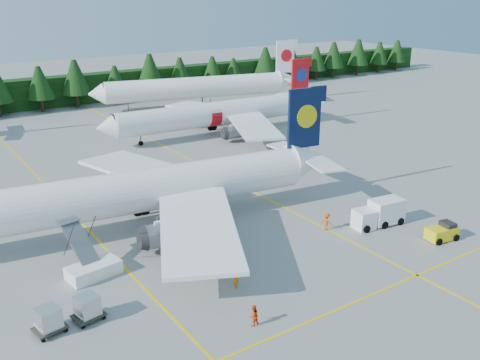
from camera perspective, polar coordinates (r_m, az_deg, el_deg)
ground at (r=47.69m, az=8.13°, el=-9.07°), size 320.00×320.00×0.00m
taxi_stripe_a at (r=57.38m, az=-16.38°, el=-4.57°), size 0.25×120.00×0.01m
taxi_stripe_b at (r=65.41m, az=0.40°, el=-0.73°), size 0.25×120.00×0.01m
taxi_stripe_cross at (r=44.07m, az=13.43°, el=-12.02°), size 80.00×0.25×0.01m
treeline_hedge at (r=117.87m, az=-19.64°, el=8.84°), size 220.00×4.00×6.00m
airliner_navy at (r=53.71m, az=-12.19°, el=-1.49°), size 43.36×35.47×12.64m
airliner_red at (r=88.34m, az=-3.40°, el=6.94°), size 39.08×32.11×11.36m
airliner_far_right at (r=111.10m, az=-5.34°, el=9.79°), size 42.92×13.30×12.67m
airstairs at (r=47.21m, az=-15.56°, el=-8.79°), size 4.61×6.25×3.89m
service_truck at (r=56.21m, az=14.55°, el=-3.47°), size 5.67×2.71×2.63m
baggage_tug at (r=55.14m, az=20.79°, el=-5.20°), size 3.22×2.07×1.61m
uld_pair at (r=40.91m, az=-17.82°, el=-13.34°), size 5.17×2.01×1.65m
crew_a at (r=43.73m, az=-0.41°, el=-10.37°), size 0.76×0.70×1.75m
crew_b at (r=39.36m, az=1.46°, el=-14.24°), size 0.86×0.72×1.60m
crew_c at (r=54.26m, az=9.23°, el=-4.40°), size 0.65×0.83×1.78m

